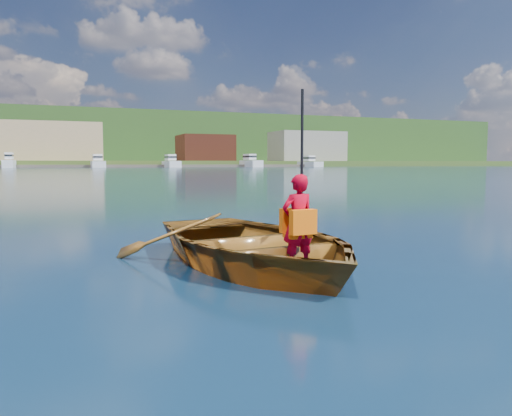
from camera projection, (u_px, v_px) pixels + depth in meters
The scene contains 8 objects.
ground at pixel (175, 267), 6.74m from camera, with size 600.00×600.00×0.00m.
rowboat at pixel (253, 244), 6.83m from camera, with size 3.63×4.73×0.91m.
child_paddler at pixel (298, 222), 6.08m from camera, with size 0.46×0.38×2.21m.
shoreline at pixel (67, 143), 225.90m from camera, with size 400.00×140.00×22.00m.
dock at pixel (47, 166), 142.23m from camera, with size 160.04×9.31×0.80m.
waterfront_buildings at pixel (42, 142), 156.77m from camera, with size 202.00×16.00×14.00m.
marina_yachts at pixel (121, 163), 144.89m from camera, with size 140.95×12.71×4.39m.
hillside_trees at pixel (46, 126), 221.37m from camera, with size 253.96×85.81×24.68m.
Camera 1 is at (-1.35, -6.60, 1.41)m, focal length 35.00 mm.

